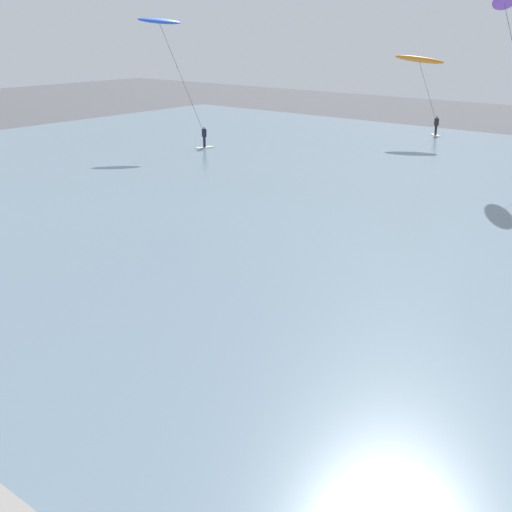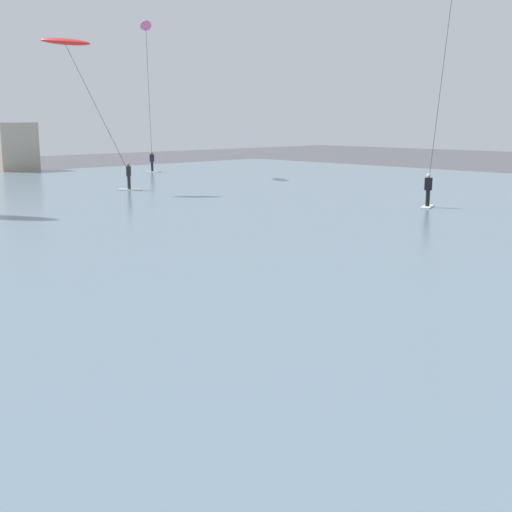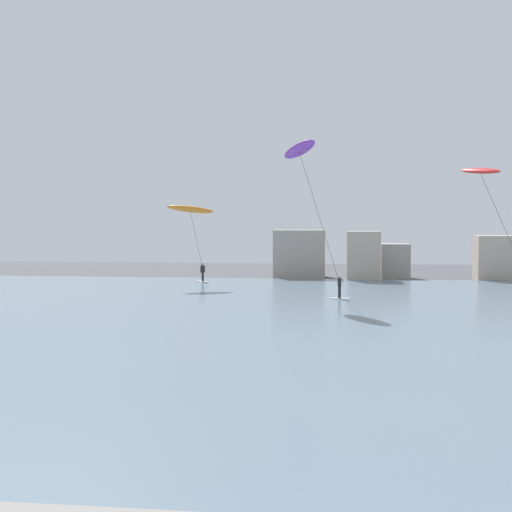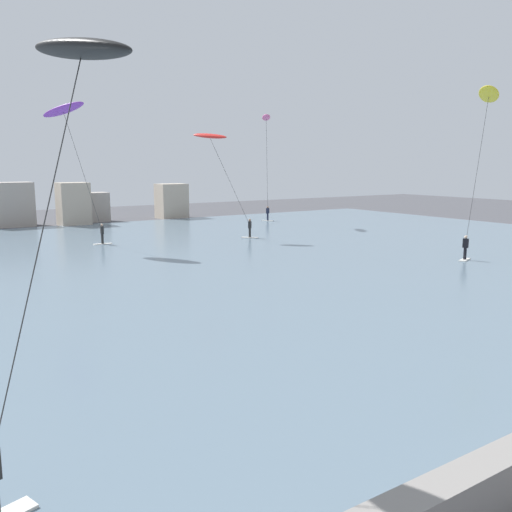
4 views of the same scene
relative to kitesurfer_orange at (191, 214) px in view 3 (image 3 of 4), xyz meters
name	(u,v)px [view 3 (image 3 of 4)]	position (x,y,z in m)	size (l,w,h in m)	color
water_bay	(320,322)	(11.02, -18.45, -5.96)	(84.00, 52.00, 0.10)	slate
far_shore_buildings	(370,256)	(15.02, 9.55, -3.88)	(21.97, 5.32, 4.54)	#A89E93
kitesurfer_orange	(191,214)	(0.00, 0.00, 0.00)	(3.99, 5.33, 6.84)	silver
kitesurfer_purple	(302,159)	(9.57, -9.15, 3.61)	(4.96, 4.00, 10.81)	silver
kitesurfer_red	(486,184)	(21.37, -9.97, 1.80)	(4.84, 3.73, 8.96)	silver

